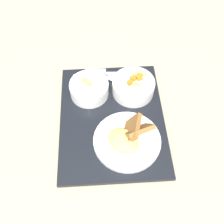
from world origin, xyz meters
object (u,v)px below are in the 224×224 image
Objects in this scene: bowl_soup at (89,88)px; plate_main at (127,139)px; bowl_salad at (133,86)px; spoon at (106,77)px; knife at (101,72)px.

plate_main is (0.17, 0.13, -0.01)m from bowl_soup.
bowl_salad is 1.09× the size of bowl_soup.
plate_main reaches higher than bowl_soup.
bowl_soup is at bearing -81.73° from bowl_salad.
knife is at bearing 134.99° from spoon.
bowl_salad is 0.15m from bowl_soup.
knife is 1.16× the size of spoon.
spoon is at bearing -160.89° from plate_main.
bowl_salad is 0.14m from knife.
bowl_soup is 0.77× the size of spoon.
bowl_salad is at bearing 98.27° from bowl_soup.
knife is at bearing 162.77° from bowl_soup.
plate_main is 1.20× the size of spoon.
spoon is at bearing 145.47° from bowl_soup.
bowl_soup is 0.09m from spoon.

